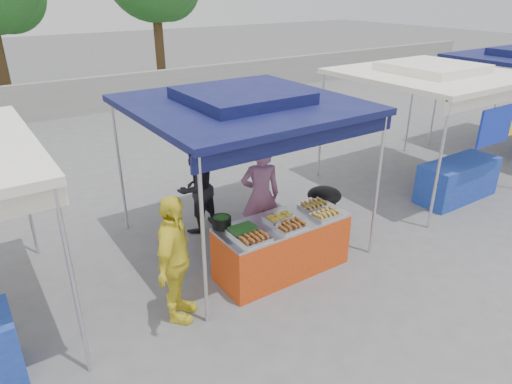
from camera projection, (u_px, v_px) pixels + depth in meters
ground_plane at (278, 267)px, 7.07m from camera, size 80.00×80.00×0.00m
back_wall at (81, 97)px, 15.12m from camera, size 40.00×0.25×1.20m
main_canopy at (242, 103)px, 6.82m from camera, size 3.20×3.20×2.57m
neighbor_stall_right at (443, 116)px, 9.13m from camera, size 3.20×3.20×2.57m
vendor_table at (282, 246)px, 6.82m from camera, size 2.00×0.80×0.85m
food_tray_fl at (254, 239)px, 6.11m from camera, size 0.42×0.30×0.07m
food_tray_fm at (291, 226)px, 6.43m from camera, size 0.42×0.30×0.07m
food_tray_fr at (325, 214)px, 6.75m from camera, size 0.42×0.30×0.07m
food_tray_bl at (243, 230)px, 6.33m from camera, size 0.42×0.30×0.07m
food_tray_bm at (280, 217)px, 6.68m from camera, size 0.42×0.30×0.07m
food_tray_br at (314, 205)px, 7.04m from camera, size 0.42×0.30×0.07m
cooking_pot at (222, 222)px, 6.44m from camera, size 0.27×0.27×0.16m
skewer_cup at (278, 226)px, 6.41m from camera, size 0.08×0.08×0.10m
wok_burner at (323, 209)px, 7.63m from camera, size 0.57×0.57×0.95m
crate_left at (241, 254)px, 7.12m from camera, size 0.49×0.34×0.29m
crate_right at (273, 240)px, 7.54m from camera, size 0.47×0.33×0.28m
crate_stacked at (273, 225)px, 7.43m from camera, size 0.46×0.32×0.27m
vendor_woman at (261, 196)px, 7.36m from camera, size 0.75×0.63×1.76m
helper_man at (196, 188)px, 7.84m from camera, size 0.94×0.83×1.61m
customer_person at (175, 260)px, 5.65m from camera, size 0.98×1.05×1.74m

